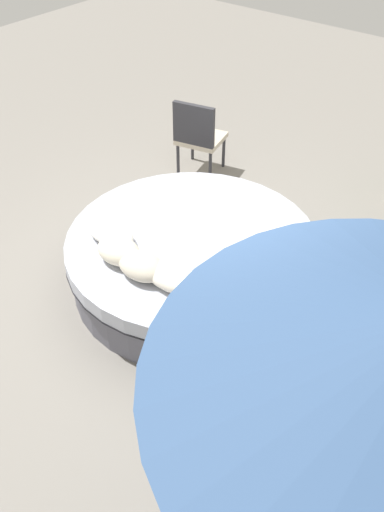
{
  "coord_description": "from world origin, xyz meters",
  "views": [
    {
      "loc": [
        -2.57,
        3.23,
        3.73
      ],
      "look_at": [
        0.0,
        0.0,
        0.32
      ],
      "focal_mm": 39.32,
      "sensor_mm": 36.0,
      "label": 1
    }
  ],
  "objects_px": {
    "throw_pillow_0": "(111,233)",
    "throw_pillow_3": "(171,277)",
    "patio_chair": "(198,134)",
    "throw_pillow_2": "(142,266)",
    "round_bed": "(192,260)",
    "throw_pillow_1": "(119,251)",
    "throw_pillow_4": "(206,286)"
  },
  "relations": [
    {
      "from": "throw_pillow_0",
      "to": "throw_pillow_3",
      "type": "height_order",
      "value": "throw_pillow_3"
    },
    {
      "from": "throw_pillow_0",
      "to": "throw_pillow_4",
      "type": "distance_m",
      "value": 1.13
    },
    {
      "from": "throw_pillow_3",
      "to": "patio_chair",
      "type": "distance_m",
      "value": 2.68
    },
    {
      "from": "patio_chair",
      "to": "throw_pillow_2",
      "type": "bearing_deg",
      "value": -75.6
    },
    {
      "from": "throw_pillow_0",
      "to": "throw_pillow_1",
      "type": "bearing_deg",
      "value": 148.35
    },
    {
      "from": "round_bed",
      "to": "throw_pillow_3",
      "type": "bearing_deg",
      "value": 112.75
    },
    {
      "from": "throw_pillow_3",
      "to": "patio_chair",
      "type": "bearing_deg",
      "value": -56.86
    },
    {
      "from": "throw_pillow_0",
      "to": "throw_pillow_4",
      "type": "height_order",
      "value": "throw_pillow_4"
    },
    {
      "from": "patio_chair",
      "to": "round_bed",
      "type": "bearing_deg",
      "value": -66.5
    },
    {
      "from": "throw_pillow_1",
      "to": "throw_pillow_0",
      "type": "bearing_deg",
      "value": -31.65
    },
    {
      "from": "round_bed",
      "to": "throw_pillow_3",
      "type": "distance_m",
      "value": 0.75
    },
    {
      "from": "throw_pillow_2",
      "to": "throw_pillow_3",
      "type": "distance_m",
      "value": 0.28
    },
    {
      "from": "throw_pillow_1",
      "to": "round_bed",
      "type": "bearing_deg",
      "value": -115.9
    },
    {
      "from": "throw_pillow_4",
      "to": "patio_chair",
      "type": "bearing_deg",
      "value": -50.66
    },
    {
      "from": "throw_pillow_2",
      "to": "throw_pillow_3",
      "type": "height_order",
      "value": "throw_pillow_2"
    },
    {
      "from": "throw_pillow_1",
      "to": "throw_pillow_3",
      "type": "xyz_separation_m",
      "value": [
        -0.57,
        -0.03,
        -0.01
      ]
    },
    {
      "from": "throw_pillow_3",
      "to": "patio_chair",
      "type": "relative_size",
      "value": 0.56
    },
    {
      "from": "throw_pillow_1",
      "to": "throw_pillow_2",
      "type": "distance_m",
      "value": 0.29
    },
    {
      "from": "round_bed",
      "to": "throw_pillow_2",
      "type": "height_order",
      "value": "throw_pillow_2"
    },
    {
      "from": "throw_pillow_0",
      "to": "patio_chair",
      "type": "distance_m",
      "value": 2.21
    },
    {
      "from": "throw_pillow_0",
      "to": "throw_pillow_2",
      "type": "bearing_deg",
      "value": 161.62
    },
    {
      "from": "throw_pillow_3",
      "to": "patio_chair",
      "type": "xyz_separation_m",
      "value": [
        1.47,
        -2.25,
        -0.06
      ]
    },
    {
      "from": "throw_pillow_1",
      "to": "throw_pillow_4",
      "type": "height_order",
      "value": "throw_pillow_1"
    },
    {
      "from": "throw_pillow_2",
      "to": "patio_chair",
      "type": "height_order",
      "value": "patio_chair"
    },
    {
      "from": "round_bed",
      "to": "throw_pillow_1",
      "type": "distance_m",
      "value": 0.8
    },
    {
      "from": "round_bed",
      "to": "throw_pillow_1",
      "type": "bearing_deg",
      "value": 64.1
    },
    {
      "from": "throw_pillow_0",
      "to": "throw_pillow_2",
      "type": "height_order",
      "value": "throw_pillow_2"
    },
    {
      "from": "round_bed",
      "to": "throw_pillow_4",
      "type": "height_order",
      "value": "throw_pillow_4"
    },
    {
      "from": "throw_pillow_0",
      "to": "throw_pillow_3",
      "type": "distance_m",
      "value": 0.84
    },
    {
      "from": "throw_pillow_1",
      "to": "patio_chair",
      "type": "relative_size",
      "value": 0.43
    },
    {
      "from": "throw_pillow_0",
      "to": "throw_pillow_3",
      "type": "xyz_separation_m",
      "value": [
        -0.83,
        0.13,
        0.01
      ]
    },
    {
      "from": "throw_pillow_0",
      "to": "throw_pillow_1",
      "type": "xyz_separation_m",
      "value": [
        -0.26,
        0.16,
        0.03
      ]
    }
  ]
}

